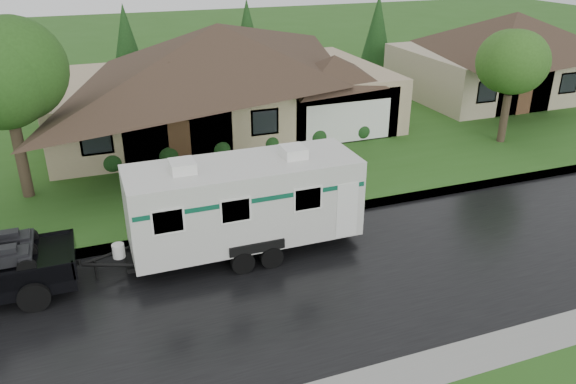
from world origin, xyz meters
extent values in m
plane|color=#2B591C|center=(0.00, 0.00, 0.00)|extent=(140.00, 140.00, 0.00)
cube|color=black|center=(0.00, -2.00, 0.01)|extent=(140.00, 8.00, 0.01)
cube|color=gray|center=(0.00, 2.25, 0.07)|extent=(140.00, 0.50, 0.15)
cube|color=#2B591C|center=(0.00, 15.00, 0.07)|extent=(140.00, 26.00, 0.15)
cube|color=tan|center=(2.00, 14.00, 1.65)|extent=(18.00, 10.00, 3.00)
pyramid|color=#35291D|center=(2.00, 14.00, 5.75)|extent=(19.44, 10.80, 2.60)
cube|color=tan|center=(7.40, 11.00, 1.50)|extent=(5.76, 4.00, 2.70)
cube|color=tan|center=(22.00, 14.50, 1.65)|extent=(14.00, 9.00, 3.00)
pyramid|color=#35291D|center=(22.00, 14.50, 5.45)|extent=(15.12, 9.72, 2.30)
cylinder|color=#382B1E|center=(-7.77, 7.75, 1.68)|extent=(0.45, 0.45, 3.06)
sphere|color=#2D5D1E|center=(-7.77, 7.75, 5.03)|extent=(4.22, 4.22, 4.22)
cylinder|color=#382B1E|center=(14.94, 6.43, 1.38)|extent=(0.39, 0.39, 2.46)
sphere|color=#3A7024|center=(14.94, 6.43, 4.08)|extent=(3.40, 3.40, 3.40)
sphere|color=#143814|center=(-4.30, 9.30, 0.65)|extent=(1.00, 1.00, 1.00)
sphere|color=#143814|center=(-1.78, 9.30, 0.65)|extent=(1.00, 1.00, 1.00)
sphere|color=#143814|center=(0.74, 9.30, 0.65)|extent=(1.00, 1.00, 1.00)
sphere|color=#143814|center=(3.26, 9.30, 0.65)|extent=(1.00, 1.00, 1.00)
sphere|color=#143814|center=(5.78, 9.30, 0.65)|extent=(1.00, 1.00, 1.00)
sphere|color=#143814|center=(8.30, 9.30, 0.65)|extent=(1.00, 1.00, 1.00)
cube|color=black|center=(-7.26, 0.56, 1.06)|extent=(2.38, 2.05, 0.06)
cylinder|color=black|center=(-7.26, -0.50, 0.45)|extent=(0.91, 0.35, 0.91)
cylinder|color=black|center=(-7.26, 1.62, 0.45)|extent=(0.91, 0.35, 0.91)
cube|color=silver|center=(-0.61, 0.56, 1.92)|extent=(7.56, 2.59, 2.65)
cube|color=black|center=(-0.61, 0.56, 0.43)|extent=(7.99, 1.30, 0.15)
cube|color=#0B5138|center=(-0.61, 0.56, 2.50)|extent=(7.41, 2.61, 0.15)
cube|color=white|center=(-2.56, 0.56, 3.41)|extent=(0.76, 0.86, 0.35)
cube|color=white|center=(1.11, 0.56, 3.41)|extent=(0.76, 0.86, 0.35)
cylinder|color=black|center=(-1.10, -0.72, 0.38)|extent=(0.76, 0.26, 0.76)
cylinder|color=black|center=(-1.10, 1.83, 0.38)|extent=(0.76, 0.26, 0.76)
cylinder|color=black|center=(-0.13, -0.72, 0.38)|extent=(0.76, 0.26, 0.76)
cylinder|color=black|center=(-0.13, 1.83, 0.38)|extent=(0.76, 0.26, 0.76)
camera|label=1|loc=(-5.13, -15.61, 9.86)|focal=35.00mm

